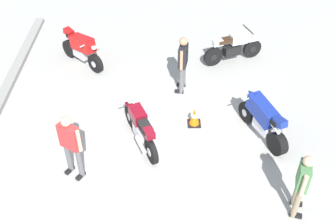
{
  "coord_description": "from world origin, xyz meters",
  "views": [
    {
      "loc": [
        -7.31,
        -0.14,
        7.31
      ],
      "look_at": [
        0.53,
        -0.26,
        0.75
      ],
      "focal_mm": 42.9,
      "sensor_mm": 36.0,
      "label": 1
    }
  ],
  "objects": [
    {
      "name": "motorcycle_blue_sportbike",
      "position": [
        0.43,
        -2.7,
        0.59
      ],
      "size": [
        1.86,
        1.02,
        1.14
      ],
      "rotation": [
        0.0,
        0.0,
        0.42
      ],
      "color": "black",
      "rests_on": "ground"
    },
    {
      "name": "motorcycle_maroon_cruiser",
      "position": [
        0.21,
        0.44,
        0.52
      ],
      "size": [
        1.97,
        0.98,
        1.09
      ],
      "rotation": [
        0.0,
        0.0,
        0.4
      ],
      "color": "black",
      "rests_on": "ground"
    },
    {
      "name": "motorcycle_silver_cruiser",
      "position": [
        4.08,
        -2.45,
        0.52
      ],
      "size": [
        0.91,
        2.01,
        1.09
      ],
      "rotation": [
        0.0,
        0.0,
        5.06
      ],
      "color": "black",
      "rests_on": "ground"
    },
    {
      "name": "ground_plane",
      "position": [
        0.0,
        0.0,
        0.0
      ],
      "size": [
        40.0,
        40.0,
        0.0
      ],
      "primitive_type": "plane",
      "color": "#ADAAA3"
    },
    {
      "name": "motorcycle_red_sportbike",
      "position": [
        3.99,
        2.47,
        0.59
      ],
      "size": [
        1.51,
        1.52,
        1.14
      ],
      "rotation": [
        0.0,
        0.0,
        3.93
      ],
      "color": "black",
      "rests_on": "ground"
    },
    {
      "name": "traffic_cone",
      "position": [
        0.91,
        -0.98,
        0.26
      ],
      "size": [
        0.36,
        0.36,
        0.53
      ],
      "color": "black",
      "rests_on": "ground"
    },
    {
      "name": "person_in_black_shirt",
      "position": [
        2.49,
        -0.72,
        1.03
      ],
      "size": [
        0.68,
        0.4,
        1.78
      ],
      "rotation": [
        0.0,
        0.0,
        1.35
      ],
      "color": "#59595B",
      "rests_on": "ground"
    },
    {
      "name": "person_in_red_shirt",
      "position": [
        -0.81,
        1.95,
        1.02
      ],
      "size": [
        0.51,
        0.61,
        1.76
      ],
      "rotation": [
        0.0,
        0.0,
        2.57
      ],
      "color": "#59595B",
      "rests_on": "ground"
    },
    {
      "name": "person_in_green_shirt",
      "position": [
        -1.97,
        -2.97,
        0.95
      ],
      "size": [
        0.64,
        0.41,
        1.66
      ],
      "rotation": [
        0.0,
        0.0,
        4.43
      ],
      "color": "gray",
      "rests_on": "ground"
    }
  ]
}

